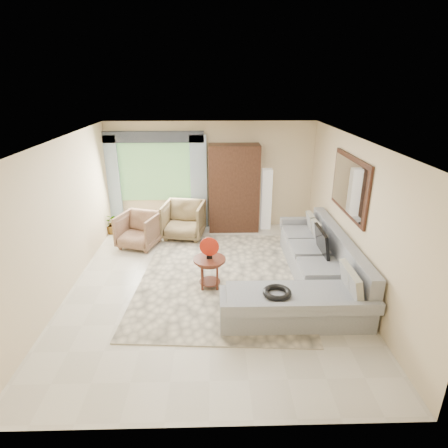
{
  "coord_description": "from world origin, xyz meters",
  "views": [
    {
      "loc": [
        0.09,
        -5.97,
        3.51
      ],
      "look_at": [
        0.25,
        0.35,
        1.05
      ],
      "focal_mm": 30.0,
      "sensor_mm": 36.0,
      "label": 1
    }
  ],
  "objects_px": {
    "armchair_right": "(184,220)",
    "potted_plant": "(112,223)",
    "sectional_sofa": "(311,274)",
    "tv_screen": "(322,242)",
    "coffee_table": "(210,272)",
    "armoire": "(234,188)",
    "armchair_left": "(139,230)",
    "floor_lamp": "(266,199)"
  },
  "relations": [
    {
      "from": "sectional_sofa",
      "to": "floor_lamp",
      "type": "xyz_separation_m",
      "value": [
        -0.43,
        2.96,
        0.47
      ]
    },
    {
      "from": "potted_plant",
      "to": "armoire",
      "type": "height_order",
      "value": "armoire"
    },
    {
      "from": "sectional_sofa",
      "to": "tv_screen",
      "type": "height_order",
      "value": "tv_screen"
    },
    {
      "from": "armchair_right",
      "to": "armoire",
      "type": "xyz_separation_m",
      "value": [
        1.19,
        0.48,
        0.63
      ]
    },
    {
      "from": "armchair_left",
      "to": "floor_lamp",
      "type": "relative_size",
      "value": 0.56
    },
    {
      "from": "tv_screen",
      "to": "armoire",
      "type": "relative_size",
      "value": 0.35
    },
    {
      "from": "armchair_left",
      "to": "armchair_right",
      "type": "distance_m",
      "value": 1.08
    },
    {
      "from": "armchair_right",
      "to": "floor_lamp",
      "type": "relative_size",
      "value": 0.62
    },
    {
      "from": "coffee_table",
      "to": "armchair_left",
      "type": "xyz_separation_m",
      "value": [
        -1.59,
        1.83,
        0.08
      ]
    },
    {
      "from": "armchair_right",
      "to": "armoire",
      "type": "distance_m",
      "value": 1.43
    },
    {
      "from": "tv_screen",
      "to": "armchair_left",
      "type": "bearing_deg",
      "value": 157.91
    },
    {
      "from": "sectional_sofa",
      "to": "coffee_table",
      "type": "height_order",
      "value": "sectional_sofa"
    },
    {
      "from": "armoire",
      "to": "floor_lamp",
      "type": "bearing_deg",
      "value": 4.29
    },
    {
      "from": "coffee_table",
      "to": "potted_plant",
      "type": "height_order",
      "value": "coffee_table"
    },
    {
      "from": "sectional_sofa",
      "to": "tv_screen",
      "type": "xyz_separation_m",
      "value": [
        0.27,
        0.44,
        0.44
      ]
    },
    {
      "from": "tv_screen",
      "to": "potted_plant",
      "type": "relative_size",
      "value": 1.46
    },
    {
      "from": "tv_screen",
      "to": "floor_lamp",
      "type": "distance_m",
      "value": 2.62
    },
    {
      "from": "coffee_table",
      "to": "armoire",
      "type": "relative_size",
      "value": 0.27
    },
    {
      "from": "armoire",
      "to": "coffee_table",
      "type": "bearing_deg",
      "value": -101.41
    },
    {
      "from": "armchair_left",
      "to": "tv_screen",
      "type": "bearing_deg",
      "value": -3.88
    },
    {
      "from": "armchair_left",
      "to": "floor_lamp",
      "type": "xyz_separation_m",
      "value": [
        2.96,
        1.04,
        0.37
      ]
    },
    {
      "from": "sectional_sofa",
      "to": "tv_screen",
      "type": "bearing_deg",
      "value": 58.62
    },
    {
      "from": "armchair_right",
      "to": "potted_plant",
      "type": "bearing_deg",
      "value": -179.55
    },
    {
      "from": "potted_plant",
      "to": "tv_screen",
      "type": "bearing_deg",
      "value": -26.87
    },
    {
      "from": "coffee_table",
      "to": "armchair_left",
      "type": "height_order",
      "value": "armchair_left"
    },
    {
      "from": "coffee_table",
      "to": "armchair_right",
      "type": "height_order",
      "value": "armchair_right"
    },
    {
      "from": "sectional_sofa",
      "to": "armchair_left",
      "type": "height_order",
      "value": "sectional_sofa"
    },
    {
      "from": "sectional_sofa",
      "to": "armchair_right",
      "type": "xyz_separation_m",
      "value": [
        -2.43,
        2.42,
        0.14
      ]
    },
    {
      "from": "armchair_right",
      "to": "potted_plant",
      "type": "height_order",
      "value": "armchair_right"
    },
    {
      "from": "armchair_left",
      "to": "armoire",
      "type": "xyz_separation_m",
      "value": [
        2.16,
        0.98,
        0.67
      ]
    },
    {
      "from": "sectional_sofa",
      "to": "armchair_right",
      "type": "relative_size",
      "value": 3.72
    },
    {
      "from": "armoire",
      "to": "armchair_right",
      "type": "bearing_deg",
      "value": -158.26
    },
    {
      "from": "potted_plant",
      "to": "armoire",
      "type": "bearing_deg",
      "value": 4.01
    },
    {
      "from": "sectional_sofa",
      "to": "armchair_right",
      "type": "bearing_deg",
      "value": 135.09
    },
    {
      "from": "armchair_left",
      "to": "armoire",
      "type": "distance_m",
      "value": 2.46
    },
    {
      "from": "tv_screen",
      "to": "potted_plant",
      "type": "height_order",
      "value": "tv_screen"
    },
    {
      "from": "armchair_left",
      "to": "potted_plant",
      "type": "bearing_deg",
      "value": 154.01
    },
    {
      "from": "sectional_sofa",
      "to": "armchair_left",
      "type": "relative_size",
      "value": 4.13
    },
    {
      "from": "coffee_table",
      "to": "potted_plant",
      "type": "bearing_deg",
      "value": 132.5
    },
    {
      "from": "tv_screen",
      "to": "floor_lamp",
      "type": "bearing_deg",
      "value": 105.53
    },
    {
      "from": "tv_screen",
      "to": "sectional_sofa",
      "type": "bearing_deg",
      "value": -121.38
    },
    {
      "from": "sectional_sofa",
      "to": "floor_lamp",
      "type": "height_order",
      "value": "floor_lamp"
    }
  ]
}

